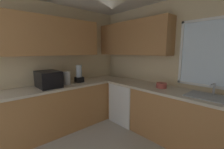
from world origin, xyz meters
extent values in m
cube|color=beige|center=(0.00, 1.64, 1.23)|extent=(3.81, 0.06, 2.45)
cube|color=beige|center=(-1.88, 0.00, 1.23)|extent=(0.06, 3.33, 2.45)
cube|color=silver|center=(0.63, 1.60, 1.50)|extent=(1.10, 0.02, 0.99)
cube|color=white|center=(0.63, 1.59, 2.02)|extent=(1.18, 0.04, 0.04)
cube|color=white|center=(0.63, 1.59, 0.98)|extent=(1.18, 0.04, 0.04)
cube|color=white|center=(0.06, 1.59, 1.50)|extent=(0.04, 0.04, 1.07)
cube|color=#AD7542|center=(-1.69, -0.20, 1.80)|extent=(0.32, 2.25, 0.70)
cube|color=#AD7542|center=(-0.96, 1.45, 1.80)|extent=(1.78, 0.32, 0.70)
cone|color=silver|center=(0.00, 0.00, 2.03)|extent=(0.44, 0.44, 0.14)
cube|color=#AD7542|center=(-1.54, 0.00, 0.42)|extent=(0.62, 2.91, 0.84)
cube|color=beige|center=(-1.54, 0.00, 0.86)|extent=(0.65, 2.94, 0.04)
cube|color=#AD7542|center=(0.21, 1.30, 0.42)|extent=(2.87, 0.62, 0.84)
cube|color=beige|center=(0.21, 1.30, 0.86)|extent=(2.90, 0.65, 0.04)
cube|color=white|center=(-0.88, 1.27, 0.42)|extent=(0.60, 0.60, 0.84)
cube|color=black|center=(-1.54, -0.17, 1.03)|extent=(0.48, 0.36, 0.29)
cylinder|color=#B7B7BC|center=(-1.52, 0.17, 1.01)|extent=(0.13, 0.13, 0.25)
cube|color=#9EA0A5|center=(0.63, 1.30, 0.89)|extent=(0.59, 0.40, 0.02)
cylinder|color=#B7B7BC|center=(0.63, 1.46, 0.97)|extent=(0.03, 0.03, 0.18)
cylinder|color=#B7B7BC|center=(0.63, 1.36, 1.06)|extent=(0.02, 0.20, 0.02)
cylinder|color=#B74C42|center=(-0.12, 1.30, 0.93)|extent=(0.18, 0.18, 0.09)
cube|color=black|center=(-1.54, 0.46, 0.94)|extent=(0.15, 0.15, 0.11)
cylinder|color=#B2BCC6|center=(-1.54, 0.46, 1.12)|extent=(0.12, 0.12, 0.25)
camera|label=1|loc=(1.21, -1.09, 1.54)|focal=23.87mm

